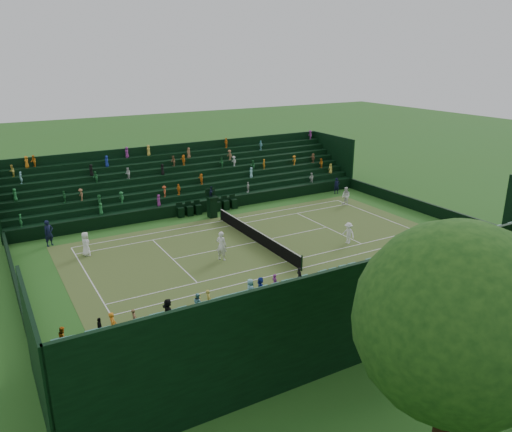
# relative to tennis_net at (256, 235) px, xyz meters

# --- Properties ---
(ground) EXTENTS (160.00, 160.00, 0.00)m
(ground) POSITION_rel_tennis_net_xyz_m (0.00, 0.00, -0.53)
(ground) COLOR #2D641F
(ground) RESTS_ON ground
(court_surface) EXTENTS (12.97, 26.77, 0.01)m
(court_surface) POSITION_rel_tennis_net_xyz_m (0.00, 0.00, -0.52)
(court_surface) COLOR #2B6622
(court_surface) RESTS_ON ground
(perimeter_wall_north) EXTENTS (17.17, 0.20, 1.00)m
(perimeter_wall_north) POSITION_rel_tennis_net_xyz_m (0.00, 15.88, -0.03)
(perimeter_wall_north) COLOR black
(perimeter_wall_north) RESTS_ON ground
(perimeter_wall_south) EXTENTS (17.17, 0.20, 1.00)m
(perimeter_wall_south) POSITION_rel_tennis_net_xyz_m (0.00, -15.88, -0.03)
(perimeter_wall_south) COLOR black
(perimeter_wall_south) RESTS_ON ground
(perimeter_wall_east) EXTENTS (0.20, 31.77, 1.00)m
(perimeter_wall_east) POSITION_rel_tennis_net_xyz_m (8.48, 0.00, -0.03)
(perimeter_wall_east) COLOR black
(perimeter_wall_east) RESTS_ON ground
(perimeter_wall_west) EXTENTS (0.20, 31.77, 1.00)m
(perimeter_wall_west) POSITION_rel_tennis_net_xyz_m (-8.48, 0.00, -0.03)
(perimeter_wall_west) COLOR black
(perimeter_wall_west) RESTS_ON ground
(north_grandstand) EXTENTS (6.60, 32.00, 4.90)m
(north_grandstand) POSITION_rel_tennis_net_xyz_m (12.66, 0.00, 1.02)
(north_grandstand) COLOR black
(north_grandstand) RESTS_ON ground
(south_grandstand) EXTENTS (6.60, 32.00, 4.90)m
(south_grandstand) POSITION_rel_tennis_net_xyz_m (-12.66, 0.00, 1.02)
(south_grandstand) COLOR black
(south_grandstand) RESTS_ON ground
(tennis_net) EXTENTS (11.67, 0.10, 1.06)m
(tennis_net) POSITION_rel_tennis_net_xyz_m (0.00, 0.00, 0.00)
(tennis_net) COLOR black
(tennis_net) RESTS_ON ground
(umpire_chair) EXTENTS (0.84, 0.84, 2.65)m
(umpire_chair) POSITION_rel_tennis_net_xyz_m (-6.85, -0.30, 0.61)
(umpire_chair) COLOR black
(umpire_chair) RESTS_ON ground
(courtside_chairs) EXTENTS (0.55, 5.52, 1.19)m
(courtside_chairs) POSITION_rel_tennis_net_xyz_m (-8.18, -0.10, -0.08)
(courtside_chairs) COLOR black
(courtside_chairs) RESTS_ON ground
(player_near_west) EXTENTS (0.83, 0.55, 1.68)m
(player_near_west) POSITION_rel_tennis_net_xyz_m (-3.52, -11.22, 0.32)
(player_near_west) COLOR white
(player_near_west) RESTS_ON ground
(player_near_east) EXTENTS (0.87, 0.82, 2.01)m
(player_near_east) POSITION_rel_tennis_net_xyz_m (1.68, -3.59, 0.48)
(player_near_east) COLOR white
(player_near_east) RESTS_ON ground
(player_far_west) EXTENTS (0.86, 0.71, 1.64)m
(player_far_west) POSITION_rel_tennis_net_xyz_m (-4.04, 11.63, 0.30)
(player_far_west) COLOR white
(player_far_west) RESTS_ON ground
(player_far_east) EXTENTS (1.12, 0.81, 1.57)m
(player_far_east) POSITION_rel_tennis_net_xyz_m (3.48, 5.65, 0.26)
(player_far_east) COLOR white
(player_far_east) RESTS_ON ground
(line_judge_north) EXTENTS (0.49, 0.64, 1.57)m
(line_judge_north) POSITION_rel_tennis_net_xyz_m (-7.44, 13.30, 0.26)
(line_judge_north) COLOR black
(line_judge_north) RESTS_ON ground
(line_judge_south) EXTENTS (0.70, 0.82, 1.89)m
(line_judge_south) POSITION_rel_tennis_net_xyz_m (-6.71, -13.09, 0.42)
(line_judge_south) COLOR black
(line_judge_south) RESTS_ON ground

